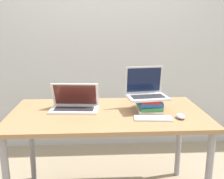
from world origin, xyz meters
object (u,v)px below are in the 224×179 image
at_px(wireless_keyboard, 153,118).
at_px(laptop_left, 75,104).
at_px(laptop_on_books, 146,91).
at_px(book_stack, 149,104).
at_px(mouse, 181,116).

bearing_deg(wireless_keyboard, laptop_left, 156.33).
distance_m(laptop_on_books, wireless_keyboard, 0.27).
height_order(laptop_left, book_stack, laptop_left).
distance_m(laptop_left, book_stack, 0.59).
xyz_separation_m(book_stack, mouse, (0.19, -0.20, -0.03)).
height_order(laptop_left, laptop_on_books, laptop_on_books).
bearing_deg(book_stack, mouse, -46.42).
relative_size(book_stack, mouse, 2.69).
distance_m(book_stack, wireless_keyboard, 0.21).
bearing_deg(mouse, laptop_on_books, 133.72).
height_order(laptop_left, wireless_keyboard, laptop_left).
xyz_separation_m(wireless_keyboard, mouse, (0.20, 0.01, 0.01)).
relative_size(laptop_left, book_stack, 1.46).
distance_m(book_stack, mouse, 0.28).
bearing_deg(laptop_on_books, book_stack, -45.10).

